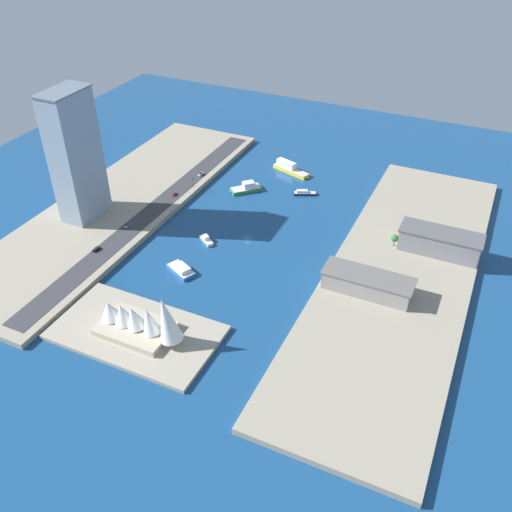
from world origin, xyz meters
TOP-DOWN VIEW (x-y plane):
  - ground_plane at (0.00, 0.00)m, footprint 440.00×440.00m
  - quay_west at (-86.37, 0.00)m, footprint 70.00×240.00m
  - quay_east at (86.37, 0.00)m, footprint 70.00×240.00m
  - peninsula_point at (12.01, 90.47)m, footprint 74.71×41.79m
  - road_strip at (62.23, 0.00)m, footprint 12.87×228.00m
  - patrol_launch_navy at (-11.33, -60.43)m, footprint 15.05×9.17m
  - yacht_sleek_gray at (19.26, 12.41)m, footprint 11.82×9.68m
  - ferry_yellow_fast at (9.41, -86.09)m, footprint 29.05×14.92m
  - ferry_green_doubledeck at (24.41, -49.48)m, footprint 19.40×19.47m
  - catamaran_blue at (17.77, 42.25)m, footprint 18.24×13.77m
  - carpark_squat_concrete at (-74.49, 20.39)m, footprint 44.02×15.60m
  - warehouse_low_gray at (-100.01, -28.03)m, footprint 42.93×15.94m
  - tower_tall_glass at (95.40, 20.33)m, footprint 16.41×28.79m
  - suv_black at (66.72, 48.44)m, footprint 2.00×4.84m
  - van_white at (58.79, -50.91)m, footprint 2.11×4.84m
  - sedan_silver at (65.21, 21.91)m, footprint 1.80×4.23m
  - pickup_red at (60.51, -20.30)m, footprint 1.77×4.39m
  - traffic_light_waterfront at (54.97, -34.73)m, footprint 0.36×0.36m
  - opera_landmark at (8.05, 90.47)m, footprint 43.01×21.76m
  - park_tree_cluster at (-82.84, -34.95)m, footprint 12.27×21.14m

SIDE VIEW (x-z plane):
  - ground_plane at x=0.00m, z-range 0.00..0.00m
  - peninsula_point at x=12.01m, z-range 0.00..2.00m
  - yacht_sleek_gray at x=19.26m, z-range -0.57..3.09m
  - patrol_launch_navy at x=-11.33m, z-range -0.39..2.97m
  - quay_west at x=-86.37m, z-range 0.00..3.06m
  - quay_east at x=86.37m, z-range 0.00..3.06m
  - catamaran_blue at x=17.77m, z-range -0.40..3.65m
  - ferry_green_doubledeck at x=24.41m, z-range -1.02..5.06m
  - ferry_yellow_fast at x=9.41m, z-range -0.89..6.08m
  - road_strip at x=62.23m, z-range 3.06..3.21m
  - pickup_red at x=60.51m, z-range 3.21..4.64m
  - sedan_silver at x=65.21m, z-range 3.20..4.69m
  - suv_black at x=66.72m, z-range 3.20..4.81m
  - van_white at x=58.79m, z-range 3.20..4.83m
  - traffic_light_waterfront at x=54.97m, z-range 4.16..10.66m
  - carpark_squat_concrete at x=-74.49m, z-range 3.09..12.57m
  - park_tree_cluster at x=-82.84m, z-range 4.20..13.68m
  - warehouse_low_gray at x=-100.01m, z-range 3.10..15.42m
  - opera_landmark at x=8.05m, z-range -2.70..22.50m
  - tower_tall_glass at x=95.40m, z-range 3.10..77.69m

